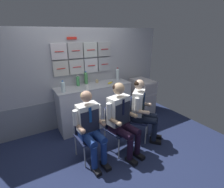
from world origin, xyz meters
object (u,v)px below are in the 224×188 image
folding_chair_by_counter (134,115)px  snack_banana (110,83)px  espresso_cup_small (97,81)px  crew_member_right (122,116)px  service_trolley (142,96)px  crew_member_by_counter (142,108)px  folding_chair_right (115,123)px  folding_chair_left (86,129)px  water_bottle_short (63,87)px  crew_member_left (90,125)px

folding_chair_by_counter → snack_banana: snack_banana is taller
espresso_cup_small → crew_member_right: bearing=-96.3°
folding_chair_by_counter → snack_banana: size_ratio=4.79×
espresso_cup_small → snack_banana: (0.22, -0.22, -0.02)m
folding_chair_by_counter → service_trolley: bearing=41.7°
service_trolley → crew_member_by_counter: (-0.74, -0.88, 0.18)m
crew_member_by_counter → snack_banana: bearing=102.8°
espresso_cup_small → snack_banana: 0.31m
crew_member_right → crew_member_by_counter: crew_member_right is taller
espresso_cup_small → snack_banana: bearing=-44.5°
crew_member_by_counter → espresso_cup_small: size_ratio=18.24×
crew_member_by_counter → espresso_cup_small: (-0.43, 1.12, 0.33)m
service_trolley → folding_chair_right: 1.59m
folding_chair_left → folding_chair_right: bearing=-8.1°
crew_member_right → espresso_cup_small: 1.29m
water_bottle_short → snack_banana: water_bottle_short is taller
crew_member_right → snack_banana: size_ratio=7.45×
crew_member_left → folding_chair_by_counter: crew_member_left is taller
crew_member_by_counter → snack_banana: 0.97m
folding_chair_left → crew_member_by_counter: 1.15m
service_trolley → crew_member_left: bearing=-153.3°
folding_chair_left → folding_chair_by_counter: 1.02m
crew_member_left → folding_chair_right: (0.52, 0.09, -0.16)m
crew_member_left → crew_member_by_counter: 1.12m
crew_member_right → folding_chair_right: bearing=102.7°
service_trolley → folding_chair_right: service_trolley is taller
folding_chair_by_counter → folding_chair_left: bearing=-179.1°
folding_chair_left → crew_member_right: crew_member_right is taller
folding_chair_right → snack_banana: size_ratio=4.79×
crew_member_right → water_bottle_short: size_ratio=5.63×
folding_chair_right → water_bottle_short: water_bottle_short is taller
crew_member_right → espresso_cup_small: bearing=83.7°
espresso_cup_small → folding_chair_right: bearing=-98.9°
crew_member_left → crew_member_right: size_ratio=0.95×
folding_chair_by_counter → folding_chair_right: bearing=-169.3°
crew_member_by_counter → water_bottle_short: bearing=145.5°
water_bottle_short → espresso_cup_small: 0.88m
folding_chair_by_counter → espresso_cup_small: 1.16m
service_trolley → water_bottle_short: size_ratio=4.04×
crew_member_left → water_bottle_short: 1.02m
water_bottle_short → crew_member_right: bearing=-54.9°
folding_chair_right → espresso_cup_small: size_ratio=12.18×
folding_chair_by_counter → espresso_cup_small: espresso_cup_small is taller
folding_chair_left → folding_chair_right: same height
crew_member_by_counter → water_bottle_short: 1.58m
folding_chair_right → crew_member_right: size_ratio=0.64×
espresso_cup_small → snack_banana: size_ratio=0.39×
service_trolley → snack_banana: snack_banana is taller
folding_chair_right → folding_chair_left: bearing=171.9°
folding_chair_right → espresso_cup_small: (0.17, 1.09, 0.50)m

